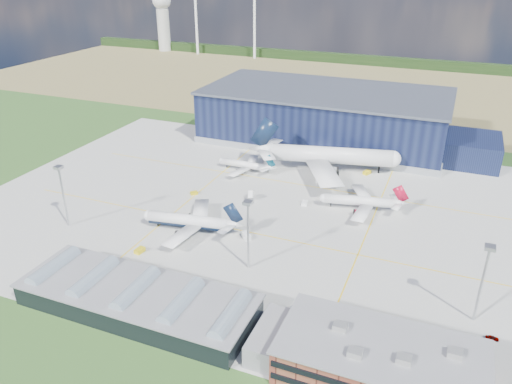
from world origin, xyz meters
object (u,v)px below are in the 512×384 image
object	(u,v)px
ops_building	(380,362)
light_mast_west	(62,186)
gse_van_b	(246,236)
gse_van_c	(298,312)
airliner_navy	(188,215)
gse_tug_b	(194,193)
light_mast_east	(485,271)
light_mast_center	(248,224)
gse_cart_a	(305,203)
airliner_red	(360,196)
airliner_widebody	(331,147)
car_b	(158,282)
airstair	(251,196)
car_a	(492,338)
airliner_regional	(244,161)
hangar	(330,118)
gse_cart_b	(320,182)
gse_tug_c	(367,173)
gse_tug_a	(140,250)

from	to	relation	value
ops_building	light_mast_west	size ratio (longest dim) A/B	2.00
gse_van_b	gse_van_c	bearing A→B (deg)	-93.84
airliner_navy	gse_van_c	distance (m)	58.04
light_mast_west	gse_tug_b	bearing A→B (deg)	53.62
ops_building	light_mast_east	xyz separation A→B (m)	(19.99, 30.00, 10.64)
ops_building	light_mast_center	distance (m)	55.13
gse_cart_a	gse_van_b	world-z (taller)	gse_van_b
airliner_navy	airliner_red	distance (m)	64.81
airliner_widebody	car_b	distance (m)	106.54
light_mast_west	airstair	distance (m)	69.87
light_mast_center	airliner_navy	size ratio (longest dim) A/B	0.61
light_mast_west	gse_van_b	distance (m)	65.92
car_a	airliner_red	bearing A→B (deg)	33.97
gse_tug_b	airstair	world-z (taller)	airstair
airliner_red	gse_van_b	distance (m)	47.93
ops_building	gse_cart_a	xyz separation A→B (m)	(-41.63, 77.76, -4.11)
airliner_navy	gse_van_b	size ratio (longest dim) A/B	8.67
gse_cart_a	airstair	world-z (taller)	airstair
airliner_regional	gse_tug_b	bearing A→B (deg)	74.32
hangar	light_mast_west	bearing A→B (deg)	-116.71
gse_van_c	gse_cart_a	bearing A→B (deg)	11.69
light_mast_east	airliner_regional	bearing A→B (deg)	144.12
gse_tug_b	gse_cart_a	bearing A→B (deg)	54.35
airliner_navy	gse_cart_b	bearing A→B (deg)	-128.57
airliner_regional	gse_tug_c	bearing A→B (deg)	-161.12
gse_tug_b	gse_tug_c	distance (m)	76.91
ops_building	gse_cart_a	world-z (taller)	ops_building
airliner_red	airliner_navy	bearing A→B (deg)	24.76
light_mast_east	airliner_widebody	size ratio (longest dim) A/B	0.34
light_mast_west	gse_tug_c	world-z (taller)	light_mast_west
gse_tug_a	light_mast_west	bearing A→B (deg)	176.73
light_mast_center	gse_tug_a	xyz separation A→B (m)	(-36.15, -5.51, -14.71)
gse_cart_a	light_mast_east	bearing A→B (deg)	-43.93
ops_building	light_mast_west	bearing A→B (deg)	165.38
gse_tug_b	airliner_red	bearing A→B (deg)	54.82
light_mast_west	airliner_widebody	bearing A→B (deg)	49.08
ops_building	gse_cart_b	world-z (taller)	ops_building
gse_cart_a	gse_van_c	bearing A→B (deg)	-80.52
gse_tug_b	car_b	bearing A→B (deg)	-27.51
airliner_navy	airstair	bearing A→B (deg)	-118.55
light_mast_west	light_mast_east	size ratio (longest dim) A/B	1.00
light_mast_west	gse_cart_b	distance (m)	101.94
airliner_widebody	gse_tug_a	bearing A→B (deg)	-126.45
gse_tug_c	gse_tug_a	bearing A→B (deg)	-96.37
hangar	gse_tug_c	size ratio (longest dim) A/B	41.88
ops_building	airstair	size ratio (longest dim) A/B	10.26
hangar	car_b	size ratio (longest dim) A/B	35.97
gse_tug_a	gse_tug_c	world-z (taller)	gse_tug_c
airliner_regional	car_b	size ratio (longest dim) A/B	6.94
airstair	car_a	size ratio (longest dim) A/B	1.41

